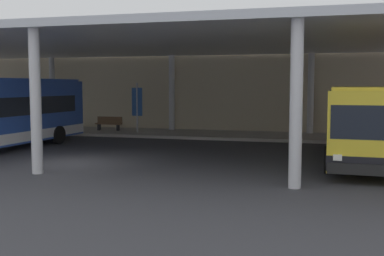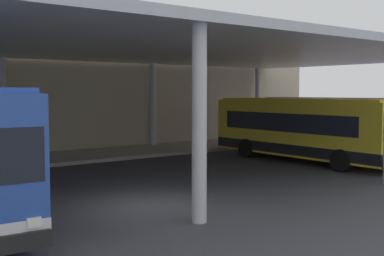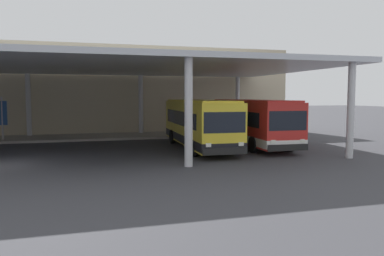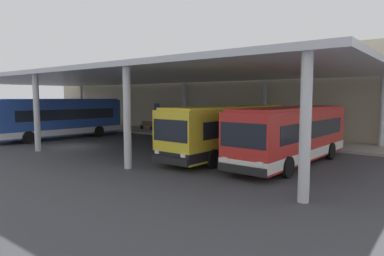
{
  "view_description": "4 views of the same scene",
  "coord_description": "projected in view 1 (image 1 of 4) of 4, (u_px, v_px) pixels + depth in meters",
  "views": [
    {
      "loc": [
        10.09,
        -17.6,
        3.24
      ],
      "look_at": [
        4.52,
        2.44,
        1.36
      ],
      "focal_mm": 44.52,
      "sensor_mm": 36.0,
      "label": 1
    },
    {
      "loc": [
        -8.4,
        -12.87,
        3.48
      ],
      "look_at": [
        4.44,
        3.45,
        2.01
      ],
      "focal_mm": 47.42,
      "sensor_mm": 36.0,
      "label": 2
    },
    {
      "loc": [
        4.43,
        -20.02,
        3.42
      ],
      "look_at": [
        10.84,
        2.45,
        1.45
      ],
      "focal_mm": 35.3,
      "sensor_mm": 36.0,
      "label": 3
    },
    {
      "loc": [
        22.52,
        -14.12,
        3.71
      ],
      "look_at": [
        9.61,
        2.5,
        1.78
      ],
      "focal_mm": 31.43,
      "sensor_mm": 36.0,
      "label": 4
    }
  ],
  "objects": [
    {
      "name": "trash_bin",
      "position": [
        67.0,
        122.0,
        32.94
      ],
      "size": [
        0.52,
        0.52,
        0.98
      ],
      "color": "#236638",
      "rests_on": "platform_kerb"
    },
    {
      "name": "canopy_shelter",
      "position": [
        124.0,
        45.0,
        24.67
      ],
      "size": [
        40.0,
        17.0,
        5.55
      ],
      "color": "silver",
      "rests_on": "ground"
    },
    {
      "name": "banner_sign",
      "position": [
        137.0,
        105.0,
        30.59
      ],
      "size": [
        0.7,
        0.12,
        3.2
      ],
      "color": "#B2B2B7",
      "rests_on": "platform_kerb"
    },
    {
      "name": "ground_plane",
      "position": [
        72.0,
        163.0,
        19.87
      ],
      "size": [
        200.0,
        200.0,
        0.0
      ],
      "primitive_type": "plane",
      "color": "#3D3D42"
    },
    {
      "name": "bus_nearest_bay",
      "position": [
        0.0,
        113.0,
        23.53
      ],
      "size": [
        3.12,
        11.44,
        3.57
      ],
      "color": "#284CA8",
      "rests_on": "ground"
    },
    {
      "name": "bus_second_bay",
      "position": [
        361.0,
        123.0,
        20.02
      ],
      "size": [
        2.96,
        10.6,
        3.17
      ],
      "color": "yellow",
      "rests_on": "ground"
    },
    {
      "name": "bench_waiting",
      "position": [
        109.0,
        123.0,
        32.2
      ],
      "size": [
        1.8,
        0.45,
        0.92
      ],
      "color": "brown",
      "rests_on": "platform_kerb"
    },
    {
      "name": "platform_kerb",
      "position": [
        164.0,
        133.0,
        31.14
      ],
      "size": [
        42.0,
        4.5,
        0.18
      ],
      "primitive_type": "cube",
      "color": "#A39E93",
      "rests_on": "ground"
    },
    {
      "name": "station_building_facade",
      "position": [
        178.0,
        74.0,
        33.9
      ],
      "size": [
        48.0,
        1.6,
        8.01
      ],
      "primitive_type": "cube",
      "color": "#C1B293",
      "rests_on": "ground"
    }
  ]
}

